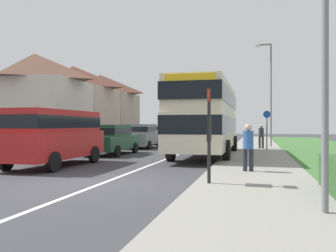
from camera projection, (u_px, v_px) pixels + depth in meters
ground_plane at (100, 184)px, 9.92m from camera, size 120.00×120.00×0.00m
lane_marking_centre at (169, 158)px, 17.68m from camera, size 0.14×60.00×0.01m
pavement_near_side at (256, 163)px, 14.74m from camera, size 3.20×68.00×0.12m
double_decker_bus at (206, 115)px, 18.55m from camera, size 2.80×9.82×3.70m
parked_van_red at (54, 133)px, 14.20m from camera, size 2.11×5.17×2.22m
parked_car_dark_green at (111, 138)px, 19.80m from camera, size 1.97×4.57×1.66m
parked_car_grey at (142, 135)px, 25.31m from camera, size 1.92×4.09×1.70m
parked_car_white at (161, 133)px, 30.57m from camera, size 2.00×3.90×1.74m
pedestrian_at_stop at (248, 145)px, 11.78m from camera, size 0.34×0.34×1.67m
pedestrian_walking_away at (261, 135)px, 23.33m from camera, size 0.34×0.34×1.67m
bus_stop_sign at (209, 129)px, 9.35m from camera, size 0.09×0.52×2.60m
cycle_route_sign at (267, 129)px, 21.97m from camera, size 0.44×0.08×2.52m
street_lamp_mid at (269, 88)px, 25.62m from camera, size 1.14×0.20×7.47m
house_terrace_far_side at (73, 104)px, 35.75m from camera, size 7.64×19.23×7.55m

